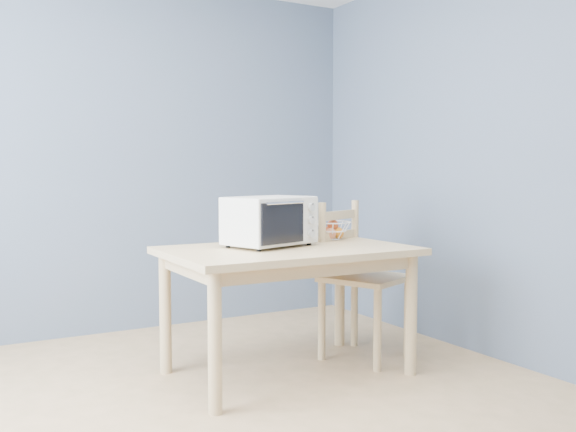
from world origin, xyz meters
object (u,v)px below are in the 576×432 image
dining_table (288,265)px  dining_chair (359,281)px  fruit_basket (331,230)px  toaster_oven (267,221)px

dining_table → dining_chair: 0.60m
dining_table → fruit_basket: 0.53m
dining_table → dining_chair: size_ratio=1.40×
dining_table → fruit_basket: (0.45, 0.22, 0.16)m
dining_table → toaster_oven: (-0.09, 0.09, 0.26)m
dining_table → fruit_basket: fruit_basket is taller
fruit_basket → toaster_oven: bearing=-166.1°
dining_chair → dining_table: bearing=164.6°
dining_table → toaster_oven: bearing=134.1°
fruit_basket → dining_chair: 0.37m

